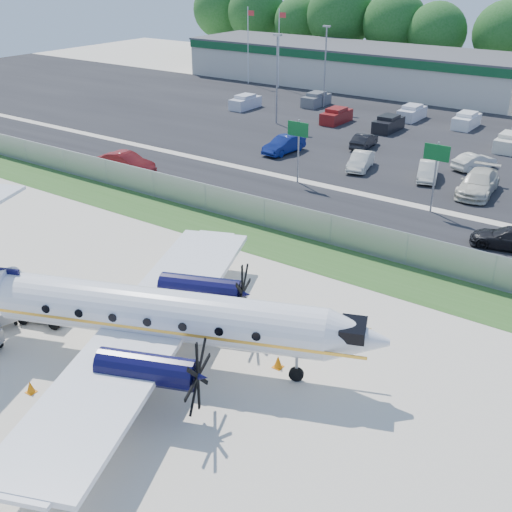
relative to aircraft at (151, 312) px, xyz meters
The scene contains 27 objects.
ground 2.92m from the aircraft, 81.44° to the left, with size 170.00×170.00×0.00m, color beige.
grass_verge 13.76m from the aircraft, 89.02° to the left, with size 170.00×4.00×0.02m, color #2D561E.
access_road 20.68m from the aircraft, 89.36° to the left, with size 170.00×8.00×0.02m, color black.
parking_lot 41.61m from the aircraft, 89.68° to the left, with size 170.00×32.00×0.02m, color black.
perimeter_fence 15.61m from the aircraft, 89.15° to the left, with size 120.00×0.06×1.99m.
building_west 67.82m from the aircraft, 110.52° to the left, with size 46.40×12.40×5.24m.
sign_left 25.67m from the aircraft, 107.63° to the left, with size 1.80×0.26×5.00m.
sign_mid 24.68m from the aircraft, 82.47° to the left, with size 1.80×0.26×5.00m.
flagpole_west 66.93m from the aircraft, 122.27° to the left, with size 1.06×0.12×10.00m.
flagpole_east 64.41m from the aircraft, 118.50° to the left, with size 1.06×0.12×10.00m.
light_pole_nw 44.29m from the aircraft, 116.57° to the left, with size 0.90×0.35×9.09m.
light_pole_sw 53.41m from the aircraft, 111.76° to the left, with size 0.90×0.35×9.09m.
aircraft is the anchor object (origin of this frame).
pushback_tug 6.96m from the aircraft, behind, with size 2.74×2.37×1.29m.
baggage_cart_near 8.82m from the aircraft, 166.13° to the right, with size 2.00×1.48×0.94m.
cone_nose 5.95m from the aircraft, 29.59° to the left, with size 0.41×0.41×0.59m.
cone_port_wing 5.76m from the aircraft, 118.87° to the right, with size 0.38×0.38×0.54m.
cone_starboard_wing 6.46m from the aircraft, 55.78° to the left, with size 0.37×0.37×0.53m.
road_car_west 27.88m from the aircraft, 138.07° to the left, with size 1.73×4.97×1.64m, color maroon.
road_car_mid 23.52m from the aircraft, 66.10° to the left, with size 1.90×4.66×1.35m, color black.
parked_car_a 33.53m from the aircraft, 113.09° to the left, with size 1.61×4.62×1.52m, color navy.
parked_car_b 31.02m from the aircraft, 99.80° to the left, with size 1.50×4.31×1.42m, color beige.
parked_car_c 31.26m from the aircraft, 89.34° to the left, with size 1.48×4.25×1.40m, color beige.
parked_car_d 30.55m from the aircraft, 81.10° to the left, with size 2.39×5.87×1.70m, color beige.
parked_car_f 37.41m from the aircraft, 102.31° to the left, with size 1.43×4.09×1.35m, color black.
parked_car_g 36.09m from the aircraft, 86.00° to the left, with size 1.42×4.07×1.34m, color beige.
far_parking_rows 46.60m from the aircraft, 89.72° to the left, with size 56.00×10.00×1.60m, color gray, non-canonical shape.
Camera 1 is at (17.27, -18.41, 16.50)m, focal length 45.00 mm.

